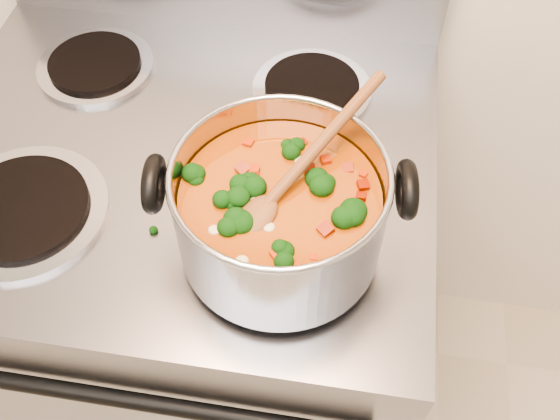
{
  "coord_description": "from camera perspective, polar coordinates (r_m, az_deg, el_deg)",
  "views": [
    {
      "loc": [
        0.24,
        0.55,
        1.63
      ],
      "look_at": [
        0.17,
        1.0,
        1.01
      ],
      "focal_mm": 40.0,
      "sensor_mm": 36.0,
      "label": 1
    }
  ],
  "objects": [
    {
      "name": "electric_range",
      "position": [
        1.34,
        -6.65,
        -7.34
      ],
      "size": [
        0.78,
        0.7,
        1.08
      ],
      "color": "gray",
      "rests_on": "ground"
    },
    {
      "name": "stockpot",
      "position": [
        0.77,
        0.01,
        -0.21
      ],
      "size": [
        0.32,
        0.26,
        0.16
      ],
      "rotation": [
        0.0,
        0.0,
        0.13
      ],
      "color": "#ABABB4",
      "rests_on": "electric_range"
    },
    {
      "name": "wooden_spoon",
      "position": [
        0.74,
        0.82,
        2.82
      ],
      "size": [
        0.17,
        0.25,
        0.09
      ],
      "rotation": [
        0.0,
        0.0,
        1.0
      ],
      "color": "brown",
      "rests_on": "stockpot"
    },
    {
      "name": "cooktop_crumbs",
      "position": [
        0.78,
        -3.21,
        -10.97
      ],
      "size": [
        0.26,
        0.12,
        0.01
      ],
      "color": "black",
      "rests_on": "electric_range"
    }
  ]
}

